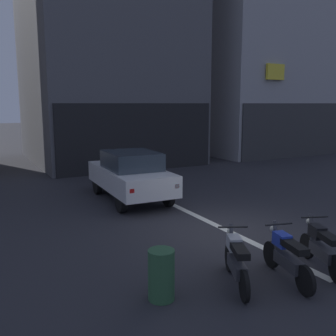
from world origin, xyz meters
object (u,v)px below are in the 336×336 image
at_px(motorcycle_blue_row_left_mid, 287,256).
at_px(trash_bin, 161,275).
at_px(motorcycle_black_row_centre, 321,247).
at_px(car_white_crossing_near, 131,174).
at_px(motorcycle_silver_row_leftmost, 236,260).

distance_m(motorcycle_blue_row_left_mid, trash_bin, 2.38).
relative_size(motorcycle_blue_row_left_mid, motorcycle_black_row_centre, 1.04).
bearing_deg(trash_bin, motorcycle_black_row_centre, -8.22).
bearing_deg(car_white_crossing_near, motorcycle_black_row_centre, -80.34).
relative_size(motorcycle_silver_row_leftmost, motorcycle_blue_row_left_mid, 0.94).
relative_size(motorcycle_silver_row_leftmost, motorcycle_black_row_centre, 0.98).
bearing_deg(motorcycle_silver_row_leftmost, trash_bin, 173.05).
bearing_deg(motorcycle_silver_row_leftmost, motorcycle_blue_row_left_mid, -18.35).
bearing_deg(motorcycle_blue_row_left_mid, motorcycle_black_row_centre, 0.43).
height_order(car_white_crossing_near, motorcycle_black_row_centre, car_white_crossing_near).
xyz_separation_m(motorcycle_blue_row_left_mid, trash_bin, (-2.33, 0.48, -0.03)).
height_order(motorcycle_blue_row_left_mid, motorcycle_black_row_centre, same).
distance_m(motorcycle_black_row_centre, trash_bin, 3.28).
xyz_separation_m(car_white_crossing_near, motorcycle_black_row_centre, (1.14, -6.72, -0.43)).
bearing_deg(motorcycle_black_row_centre, trash_bin, 171.78).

